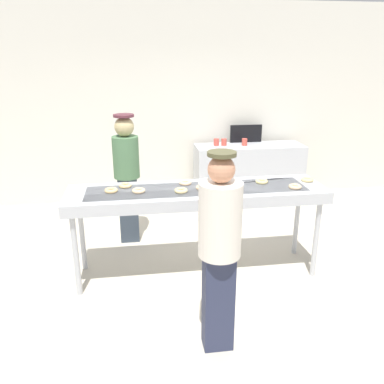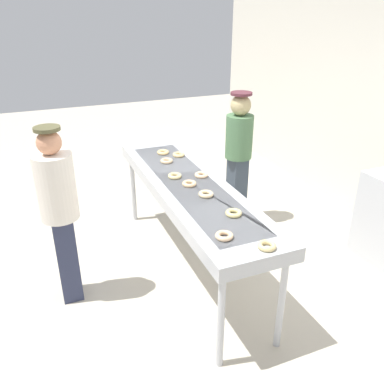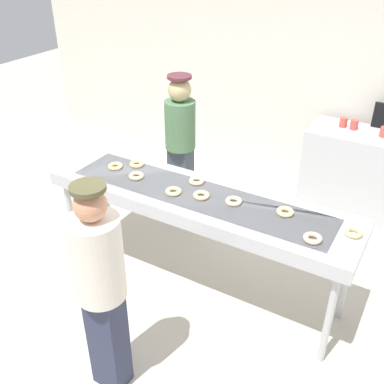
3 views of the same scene
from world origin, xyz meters
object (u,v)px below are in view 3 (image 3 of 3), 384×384
worker_baker (180,142)px  paper_cup_2 (354,125)px  plain_donut_2 (313,238)px  plain_donut_8 (115,166)px  fryer_conveyor (197,202)px  paper_cup_0 (384,132)px  plain_donut_9 (201,195)px  prep_counter (382,177)px  plain_donut_3 (234,201)px  plain_donut_4 (137,164)px  plain_donut_0 (136,176)px  plain_donut_7 (197,181)px  customer_waiting (101,284)px  plain_donut_1 (353,232)px  plain_donut_5 (173,191)px  paper_cup_1 (343,122)px  plain_donut_6 (285,212)px

worker_baker → paper_cup_2: worker_baker is taller
plain_donut_2 → plain_donut_8: (-1.91, 0.17, 0.00)m
fryer_conveyor → plain_donut_2: size_ratio=20.12×
paper_cup_0 → paper_cup_2: size_ratio=1.00×
plain_donut_9 → prep_counter: (1.14, 2.13, -0.53)m
plain_donut_8 → plain_donut_3: bearing=0.0°
paper_cup_2 → plain_donut_8: bearing=-128.2°
plain_donut_9 → worker_baker: worker_baker is taller
plain_donut_4 → plain_donut_0: bearing=-54.6°
plain_donut_4 → plain_donut_8: same height
plain_donut_2 → paper_cup_2: paper_cup_2 is taller
plain_donut_2 → paper_cup_2: 2.30m
plain_donut_7 → plain_donut_4: bearing=-179.9°
customer_waiting → plain_donut_3: bearing=85.1°
plain_donut_1 → plain_donut_5: 1.45m
paper_cup_0 → paper_cup_1: (-0.45, 0.06, 0.00)m
plain_donut_3 → plain_donut_1: bearing=3.1°
plain_donut_8 → plain_donut_6: bearing=2.2°
customer_waiting → paper_cup_0: size_ratio=15.33×
plain_donut_0 → prep_counter: plain_donut_0 is taller
worker_baker → plain_donut_5: bearing=105.9°
plain_donut_2 → paper_cup_1: paper_cup_1 is taller
plain_donut_4 → plain_donut_5: 0.62m
plain_donut_0 → plain_donut_3: (0.93, 0.05, 0.00)m
fryer_conveyor → plain_donut_9: 0.10m
prep_counter → plain_donut_6: bearing=-102.8°
fryer_conveyor → plain_donut_3: size_ratio=20.12×
plain_donut_3 → paper_cup_0: paper_cup_0 is taller
prep_counter → paper_cup_1: size_ratio=15.87×
plain_donut_5 → worker_baker: 1.16m
plain_donut_0 → plain_donut_3: 0.93m
plain_donut_0 → plain_donut_9: (0.66, 0.00, 0.00)m
plain_donut_4 → plain_donut_5: bearing=-24.1°
plain_donut_3 → plain_donut_9: size_ratio=1.00×
worker_baker → prep_counter: bearing=-161.6°
plain_donut_1 → plain_donut_7: bearing=176.3°
plain_donut_5 → paper_cup_2: (0.96, 2.23, 0.01)m
plain_donut_6 → customer_waiting: bearing=-120.1°
plain_donut_6 → plain_donut_8: (-1.62, -0.06, 0.00)m
plain_donut_0 → customer_waiting: (0.59, -1.19, -0.07)m
plain_donut_1 → plain_donut_8: size_ratio=1.00×
plain_donut_8 → customer_waiting: (0.87, -1.24, -0.07)m
fryer_conveyor → worker_baker: worker_baker is taller
plain_donut_3 → plain_donut_8: 1.21m
plain_donut_0 → paper_cup_2: bearing=57.4°
plain_donut_2 → customer_waiting: (-1.04, -1.07, -0.07)m
plain_donut_2 → plain_donut_4: same height
plain_donut_8 → plain_donut_4: bearing=44.2°
plain_donut_3 → plain_donut_9: same height
fryer_conveyor → plain_donut_1: (1.25, 0.08, 0.09)m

